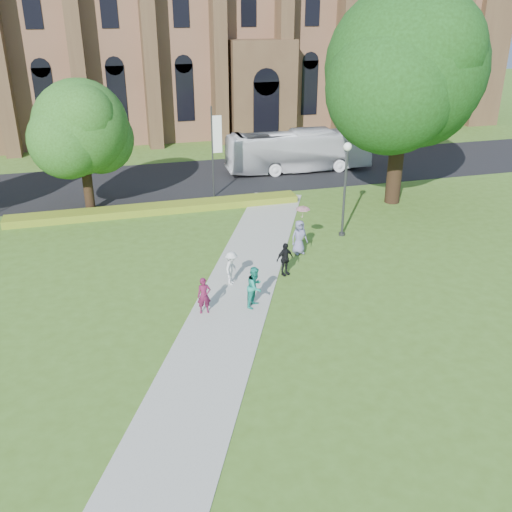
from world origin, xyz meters
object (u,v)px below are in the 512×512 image
object	(u,v)px
large_tree	(405,68)
tour_coach	(298,151)
streetlamp	(345,178)
pedestrian_0	(204,296)

from	to	relation	value
large_tree	tour_coach	xyz separation A→B (m)	(-3.37, 8.84, -6.79)
streetlamp	pedestrian_0	distance (m)	11.50
large_tree	pedestrian_0	xyz separation A→B (m)	(-14.61, -11.08, -7.54)
streetlamp	pedestrian_0	xyz separation A→B (m)	(-9.11, -6.58, -2.47)
streetlamp	tour_coach	size ratio (longest dim) A/B	0.47
tour_coach	streetlamp	bearing A→B (deg)	172.54
streetlamp	large_tree	size ratio (longest dim) A/B	0.40
streetlamp	large_tree	xyz separation A→B (m)	(5.50, 4.50, 5.07)
streetlamp	large_tree	distance (m)	8.73
tour_coach	large_tree	bearing A→B (deg)	-157.52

